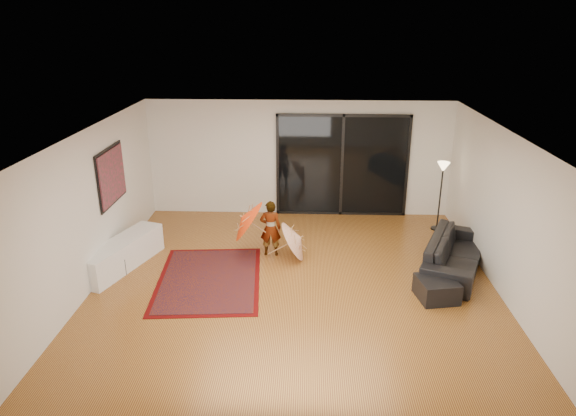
# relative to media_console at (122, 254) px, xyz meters

# --- Properties ---
(floor) EXTENTS (7.00, 7.00, 0.00)m
(floor) POSITION_rel_media_console_xyz_m (3.25, -0.51, -0.27)
(floor) COLOR #AF7830
(floor) RESTS_ON ground
(ceiling) EXTENTS (7.00, 7.00, 0.00)m
(ceiling) POSITION_rel_media_console_xyz_m (3.25, -0.51, 2.43)
(ceiling) COLOR white
(ceiling) RESTS_ON wall_back
(wall_back) EXTENTS (7.00, 0.00, 7.00)m
(wall_back) POSITION_rel_media_console_xyz_m (3.25, 2.99, 1.08)
(wall_back) COLOR silver
(wall_back) RESTS_ON floor
(wall_front) EXTENTS (7.00, 0.00, 7.00)m
(wall_front) POSITION_rel_media_console_xyz_m (3.25, -4.01, 1.08)
(wall_front) COLOR silver
(wall_front) RESTS_ON floor
(wall_left) EXTENTS (0.00, 7.00, 7.00)m
(wall_left) POSITION_rel_media_console_xyz_m (-0.25, -0.51, 1.08)
(wall_left) COLOR silver
(wall_left) RESTS_ON floor
(wall_right) EXTENTS (0.00, 7.00, 7.00)m
(wall_right) POSITION_rel_media_console_xyz_m (6.75, -0.51, 1.08)
(wall_right) COLOR silver
(wall_right) RESTS_ON floor
(sliding_door) EXTENTS (3.06, 0.07, 2.40)m
(sliding_door) POSITION_rel_media_console_xyz_m (4.25, 2.96, 0.93)
(sliding_door) COLOR black
(sliding_door) RESTS_ON wall_back
(painting) EXTENTS (0.04, 1.28, 1.08)m
(painting) POSITION_rel_media_console_xyz_m (-0.21, 0.49, 1.38)
(painting) COLOR black
(painting) RESTS_ON wall_left
(media_console) EXTENTS (1.09, 2.01, 0.54)m
(media_console) POSITION_rel_media_console_xyz_m (0.00, 0.00, 0.00)
(media_console) COLOR white
(media_console) RESTS_ON floor
(speaker) EXTENTS (0.32, 0.32, 0.31)m
(speaker) POSITION_rel_media_console_xyz_m (0.00, -0.21, -0.12)
(speaker) COLOR #424244
(speaker) RESTS_ON floor
(persian_rug) EXTENTS (2.01, 2.66, 0.02)m
(persian_rug) POSITION_rel_media_console_xyz_m (1.70, -0.43, -0.26)
(persian_rug) COLOR #510707
(persian_rug) RESTS_ON floor
(sofa) EXTENTS (1.67, 2.40, 0.65)m
(sofa) POSITION_rel_media_console_xyz_m (6.20, 0.15, 0.05)
(sofa) COLOR black
(sofa) RESTS_ON floor
(ottoman) EXTENTS (0.72, 0.72, 0.35)m
(ottoman) POSITION_rel_media_console_xyz_m (5.64, -0.93, -0.10)
(ottoman) COLOR black
(ottoman) RESTS_ON floor
(floor_lamp) EXTENTS (0.26, 0.26, 1.54)m
(floor_lamp) POSITION_rel_media_console_xyz_m (6.35, 2.11, 0.94)
(floor_lamp) COLOR black
(floor_lamp) RESTS_ON floor
(child) EXTENTS (0.41, 0.27, 1.13)m
(child) POSITION_rel_media_console_xyz_m (2.74, 0.66, 0.29)
(child) COLOR #999999
(child) RESTS_ON floor
(parasol_orange) EXTENTS (0.66, 0.91, 0.91)m
(parasol_orange) POSITION_rel_media_console_xyz_m (2.19, 0.61, 0.46)
(parasol_orange) COLOR #FA3F0D
(parasol_orange) RESTS_ON child
(parasol_white) EXTENTS (0.58, 0.82, 0.92)m
(parasol_white) POSITION_rel_media_console_xyz_m (3.34, 0.51, 0.23)
(parasol_white) COLOR white
(parasol_white) RESTS_ON floor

